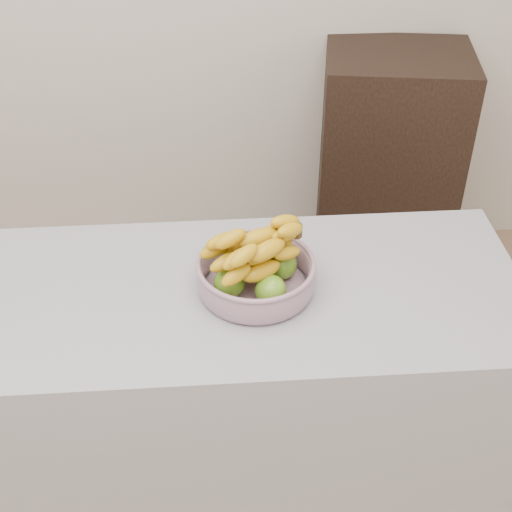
# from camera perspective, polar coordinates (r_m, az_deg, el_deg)

# --- Properties ---
(counter) EXTENTS (2.00, 0.60, 0.90)m
(counter) POSITION_cam_1_polar(r_m,az_deg,el_deg) (2.05, -9.86, -12.73)
(counter) COLOR #94949C
(counter) RESTS_ON ground
(cabinet) EXTENTS (0.61, 0.52, 0.99)m
(cabinet) POSITION_cam_1_polar(r_m,az_deg,el_deg) (3.02, 10.43, 6.82)
(cabinet) COLOR black
(cabinet) RESTS_ON ground
(fruit_bowl) EXTENTS (0.28, 0.28, 0.17)m
(fruit_bowl) POSITION_cam_1_polar(r_m,az_deg,el_deg) (1.68, 0.01, -1.19)
(fruit_bowl) COLOR #9AA2B8
(fruit_bowl) RESTS_ON counter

